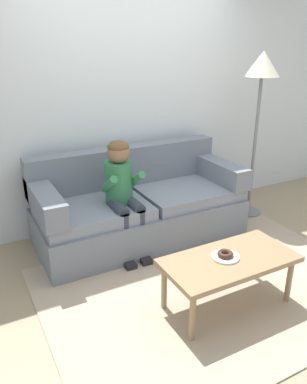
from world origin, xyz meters
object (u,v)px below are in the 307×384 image
object	(u,v)px
person_child	(122,187)
couch	(139,207)
toy_controller	(223,262)
floor_lamp	(261,80)
coffee_table	(229,263)
donut	(225,254)

from	to	relation	value
person_child	couch	bearing A→B (deg)	37.37
couch	person_child	xyz separation A→B (m)	(-0.27, -0.20, 0.34)
toy_controller	floor_lamp	world-z (taller)	floor_lamp
coffee_table	person_child	size ratio (longest dim) A/B	0.93
donut	person_child	bearing A→B (deg)	107.09
toy_controller	coffee_table	bearing A→B (deg)	-128.67
coffee_table	donut	size ratio (longest dim) A/B	8.50
couch	floor_lamp	world-z (taller)	floor_lamp
person_child	toy_controller	bearing A→B (deg)	-42.68
coffee_table	person_child	world-z (taller)	person_child
couch	coffee_table	xyz separation A→B (m)	(0.10, -1.34, 0.04)
toy_controller	person_child	bearing A→B (deg)	134.07
person_child	toy_controller	distance (m)	1.16
coffee_table	toy_controller	distance (m)	0.69
coffee_table	toy_controller	xyz separation A→B (m)	(0.34, 0.48, -0.35)
couch	donut	distance (m)	1.33
toy_controller	floor_lamp	bearing A→B (deg)	35.01
donut	floor_lamp	size ratio (longest dim) A/B	0.06
coffee_table	floor_lamp	world-z (taller)	floor_lamp
person_child	floor_lamp	size ratio (longest dim) A/B	0.60
couch	coffee_table	size ratio (longest dim) A/B	2.05
person_child	floor_lamp	bearing A→B (deg)	3.73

